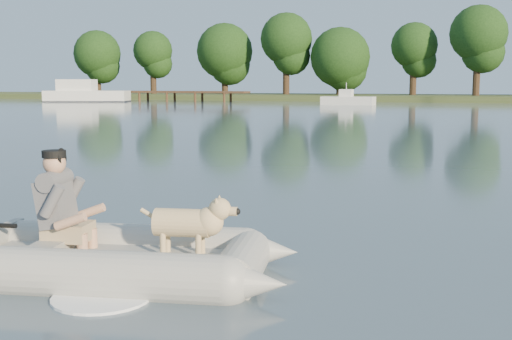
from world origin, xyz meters
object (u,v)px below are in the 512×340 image
(dock, at_px, (162,96))
(dinghy, at_px, (120,220))
(dog, at_px, (182,228))
(cabin_cruiser, at_px, (87,91))
(motorboat, at_px, (348,94))
(man, at_px, (58,199))

(dock, distance_m, dinghy, 58.59)
(dog, height_order, cabin_cruiser, cabin_cruiser)
(dock, height_order, cabin_cruiser, cabin_cruiser)
(dinghy, distance_m, dog, 0.62)
(motorboat, bearing_deg, dinghy, -78.54)
(man, distance_m, motorboat, 48.84)
(man, height_order, dog, man)
(dock, relative_size, cabin_cruiser, 2.17)
(dinghy, bearing_deg, motorboat, 87.87)
(man, bearing_deg, motorboat, 87.10)
(cabin_cruiser, bearing_deg, motorboat, -17.09)
(dock, relative_size, man, 17.68)
(man, relative_size, dog, 1.16)
(man, bearing_deg, dock, 105.89)
(dog, bearing_deg, motorboat, 88.59)
(man, bearing_deg, cabin_cruiser, 112.94)
(dock, distance_m, cabin_cruiser, 7.19)
(dinghy, relative_size, motorboat, 0.97)
(dog, relative_size, cabin_cruiser, 0.11)
(dock, distance_m, motorboat, 19.87)
(dock, bearing_deg, man, -64.55)
(man, distance_m, cabin_cruiser, 58.17)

